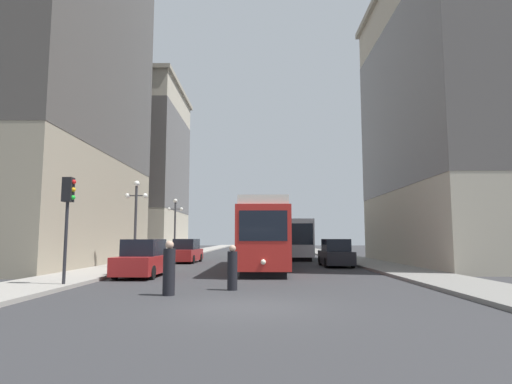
{
  "coord_description": "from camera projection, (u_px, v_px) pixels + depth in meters",
  "views": [
    {
      "loc": [
        0.35,
        -11.68,
        1.87
      ],
      "look_at": [
        0.16,
        7.5,
        3.99
      ],
      "focal_mm": 29.47,
      "sensor_mm": 36.0,
      "label": 1
    }
  ],
  "objects": [
    {
      "name": "pedestrian_crossing_near",
      "position": [
        169.0,
        270.0,
        13.86
      ],
      "size": [
        0.4,
        0.4,
        1.79
      ],
      "rotation": [
        0.0,
        0.0,
        3.66
      ],
      "color": "black",
      "rests_on": "ground"
    },
    {
      "name": "lamp_post_left_near",
      "position": [
        136.0,
        210.0,
        25.75
      ],
      "size": [
        1.41,
        0.36,
        5.26
      ],
      "color": "#333338",
      "rests_on": "sidewalk_left"
    },
    {
      "name": "streetcar",
      "position": [
        263.0,
        235.0,
        26.15
      ],
      "size": [
        2.72,
        14.3,
        3.89
      ],
      "rotation": [
        0.0,
        0.0,
        -0.01
      ],
      "color": "black",
      "rests_on": "ground"
    },
    {
      "name": "parked_car_left_near",
      "position": [
        143.0,
        259.0,
        20.58
      ],
      "size": [
        1.95,
        4.58,
        1.82
      ],
      "rotation": [
        0.0,
        0.0,
        -0.02
      ],
      "color": "black",
      "rests_on": "ground"
    },
    {
      "name": "sidewalk_right",
      "position": [
        325.0,
        253.0,
        51.09
      ],
      "size": [
        3.19,
        120.0,
        0.15
      ],
      "primitive_type": "cube",
      "color": "gray",
      "rests_on": "ground"
    },
    {
      "name": "sidewalk_left",
      "position": [
        190.0,
        253.0,
        51.26
      ],
      "size": [
        3.19,
        120.0,
        0.15
      ],
      "primitive_type": "cube",
      "color": "gray",
      "rests_on": "ground"
    },
    {
      "name": "building_left_corner",
      "position": [
        38.0,
        46.0,
        30.25
      ],
      "size": [
        12.16,
        19.37,
        30.33
      ],
      "color": "gray",
      "rests_on": "ground"
    },
    {
      "name": "parked_car_right_far",
      "position": [
        336.0,
        254.0,
        27.94
      ],
      "size": [
        1.89,
        4.34,
        1.82
      ],
      "rotation": [
        0.0,
        0.0,
        3.14
      ],
      "color": "black",
      "rests_on": "ground"
    },
    {
      "name": "traffic_light_near_left",
      "position": [
        68.0,
        201.0,
        16.18
      ],
      "size": [
        0.47,
        0.36,
        4.06
      ],
      "color": "#232328",
      "rests_on": "sidewalk_left"
    },
    {
      "name": "pedestrian_crossing_far",
      "position": [
        232.0,
        269.0,
        15.24
      ],
      "size": [
        0.36,
        0.36,
        1.63
      ],
      "rotation": [
        0.0,
        0.0,
        0.09
      ],
      "color": "black",
      "rests_on": "ground"
    },
    {
      "name": "ground_plane",
      "position": [
        247.0,
        307.0,
        11.41
      ],
      "size": [
        200.0,
        200.0,
        0.0
      ],
      "primitive_type": "plane",
      "color": "#303033"
    },
    {
      "name": "parked_car_left_mid",
      "position": [
        186.0,
        252.0,
        32.51
      ],
      "size": [
        2.09,
        4.59,
        1.82
      ],
      "rotation": [
        0.0,
        0.0,
        -0.06
      ],
      "color": "black",
      "rests_on": "ground"
    },
    {
      "name": "lamp_post_left_far",
      "position": [
        175.0,
        219.0,
        37.63
      ],
      "size": [
        1.41,
        0.36,
        5.26
      ],
      "color": "#333338",
      "rests_on": "sidewalk_left"
    },
    {
      "name": "building_right_corner",
      "position": [
        484.0,
        111.0,
        30.37
      ],
      "size": [
        14.05,
        18.13,
        21.48
      ],
      "color": "#B2A893",
      "rests_on": "ground"
    },
    {
      "name": "building_left_midblock",
      "position": [
        123.0,
        167.0,
        53.02
      ],
      "size": [
        14.87,
        15.72,
        21.1
      ],
      "color": "#B2A893",
      "rests_on": "ground"
    },
    {
      "name": "transit_bus",
      "position": [
        295.0,
        237.0,
        39.36
      ],
      "size": [
        3.01,
        11.94,
        3.45
      ],
      "rotation": [
        0.0,
        0.0,
        -0.04
      ],
      "color": "black",
      "rests_on": "ground"
    }
  ]
}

